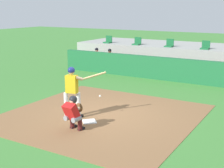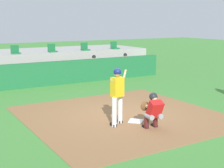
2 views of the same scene
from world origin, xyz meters
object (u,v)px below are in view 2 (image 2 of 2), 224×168
(stadium_seat_3, at_px, (52,50))
(stadium_seat_4, at_px, (85,48))
(catcher_crouched, at_px, (153,109))
(batter_at_plate, at_px, (118,93))
(dugout_player_3, at_px, (126,64))
(dugout_player_2, at_px, (95,66))
(home_plate, at_px, (136,121))
(stadium_seat_2, at_px, (15,51))
(stadium_seat_5, at_px, (115,47))

(stadium_seat_3, xyz_separation_m, stadium_seat_4, (2.17, 0.00, 0.00))
(stadium_seat_3, relative_size, stadium_seat_4, 1.00)
(catcher_crouched, bearing_deg, stadium_seat_3, 84.45)
(stadium_seat_3, bearing_deg, batter_at_plate, -99.85)
(stadium_seat_3, bearing_deg, dugout_player_3, -27.42)
(dugout_player_2, xyz_separation_m, dugout_player_3, (2.15, 0.00, 0.00))
(dugout_player_2, bearing_deg, batter_at_plate, -113.57)
(dugout_player_3, bearing_deg, home_plate, -121.58)
(dugout_player_2, bearing_deg, home_plate, -109.35)
(batter_at_plate, distance_m, dugout_player_2, 8.85)
(stadium_seat_4, bearing_deg, stadium_seat_2, 180.00)
(batter_at_plate, bearing_deg, stadium_seat_3, 80.15)
(dugout_player_3, bearing_deg, batter_at_plate, -125.03)
(catcher_crouched, distance_m, dugout_player_2, 9.43)
(stadium_seat_2, bearing_deg, home_plate, -83.92)
(catcher_crouched, height_order, stadium_seat_2, stadium_seat_2)
(home_plate, xyz_separation_m, stadium_seat_5, (5.42, 10.18, 1.51))
(stadium_seat_2, bearing_deg, stadium_seat_5, 0.00)
(home_plate, relative_size, batter_at_plate, 0.24)
(dugout_player_2, distance_m, stadium_seat_2, 4.52)
(dugout_player_2, relative_size, dugout_player_3, 1.00)
(batter_at_plate, height_order, dugout_player_3, batter_at_plate)
(stadium_seat_4, bearing_deg, dugout_player_2, -100.84)
(batter_at_plate, bearing_deg, stadium_seat_2, 92.30)
(stadium_seat_2, relative_size, stadium_seat_4, 1.00)
(catcher_crouched, relative_size, dugout_player_3, 1.50)
(catcher_crouched, distance_m, dugout_player_3, 10.29)
(home_plate, relative_size, stadium_seat_3, 0.92)
(catcher_crouched, xyz_separation_m, dugout_player_3, (4.99, 8.99, 0.07))
(home_plate, height_order, batter_at_plate, batter_at_plate)
(home_plate, distance_m, stadium_seat_4, 10.79)
(catcher_crouched, relative_size, stadium_seat_4, 4.05)
(stadium_seat_2, bearing_deg, dugout_player_2, -27.29)
(stadium_seat_4, distance_m, stadium_seat_5, 2.17)
(batter_at_plate, distance_m, dugout_player_3, 9.91)
(home_plate, xyz_separation_m, stadium_seat_4, (3.25, 10.18, 1.51))
(batter_at_plate, bearing_deg, catcher_crouched, -52.20)
(catcher_crouched, xyz_separation_m, stadium_seat_4, (3.24, 11.03, 0.93))
(batter_at_plate, relative_size, stadium_seat_3, 3.76)
(dugout_player_2, distance_m, stadium_seat_5, 3.38)
(catcher_crouched, xyz_separation_m, stadium_seat_5, (5.41, 11.03, 0.93))
(dugout_player_3, height_order, stadium_seat_4, stadium_seat_4)
(stadium_seat_4, bearing_deg, home_plate, -107.71)
(home_plate, xyz_separation_m, dugout_player_2, (2.86, 8.14, 0.65))
(stadium_seat_2, bearing_deg, catcher_crouched, -84.33)
(dugout_player_3, relative_size, stadium_seat_5, 2.71)
(stadium_seat_3, height_order, stadium_seat_5, same)
(stadium_seat_3, relative_size, stadium_seat_5, 1.00)
(home_plate, height_order, stadium_seat_3, stadium_seat_3)
(dugout_player_2, xyz_separation_m, stadium_seat_2, (-3.94, 2.03, 0.86))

